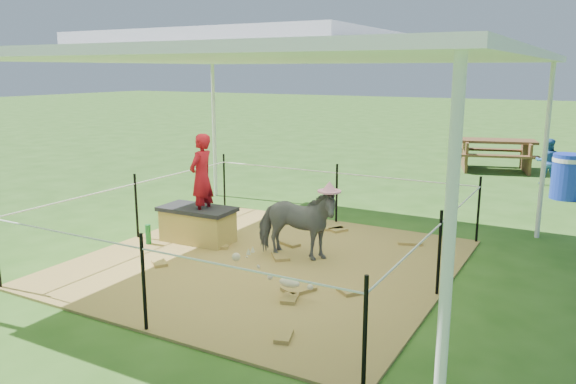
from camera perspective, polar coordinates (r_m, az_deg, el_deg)
The scene contains 14 objects.
ground at distance 7.45m, azimuth -2.25°, elevation -7.27°, with size 90.00×90.00×0.00m, color #2D5919.
hay_patch at distance 7.45m, azimuth -2.25°, elevation -7.16°, with size 4.60×4.60×0.03m, color brown.
canopy_tent at distance 7.02m, azimuth -2.44°, elevation 13.89°, with size 6.30×6.30×2.90m.
rope_fence at distance 7.26m, azimuth -2.29°, elevation -2.48°, with size 4.54×4.54×1.00m.
straw_bale at distance 8.32m, azimuth -9.15°, elevation -3.44°, with size 1.03×0.51×0.46m, color #B39A41.
dark_cloth at distance 8.26m, azimuth -9.22°, elevation -1.73°, with size 1.10×0.57×0.06m, color black.
woman at distance 8.07m, azimuth -8.80°, elevation 2.24°, with size 0.45×0.30×1.23m, color #A30F1B.
green_bottle at distance 8.37m, azimuth -14.02°, elevation -4.19°, with size 0.08×0.08×0.29m, color #1A772D.
pony at distance 7.40m, azimuth 0.81°, elevation -3.25°, with size 0.52×1.14×0.96m, color #4A4A4F.
pink_hat at distance 7.27m, azimuth 0.82°, elevation 0.94°, with size 0.30×0.30×0.14m, color pink.
foal at distance 6.19m, azimuth 0.14°, elevation -8.98°, with size 0.79×0.44×0.44m, color beige, non-canonical shape.
trash_barrel at distance 12.28m, azimuth 26.47°, elevation 1.42°, with size 0.58×0.58×0.89m, color #1933C2.
picnic_table_near at distance 15.07m, azimuth 20.30°, elevation 3.54°, with size 1.87×1.35×0.78m, color #52341C.
distant_person at distance 13.63m, azimuth 24.85°, elevation 2.82°, with size 0.50×0.39×1.02m, color #2D61AC.
Camera 1 is at (3.65, -6.00, 2.50)m, focal length 35.00 mm.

